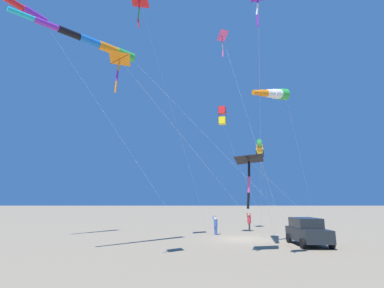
% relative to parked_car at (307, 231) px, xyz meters
% --- Properties ---
extents(ground_plane, '(600.00, 600.00, 0.00)m').
position_rel_parked_car_xyz_m(ground_plane, '(3.50, 3.97, -0.95)').
color(ground_plane, gray).
extents(parked_car, '(4.32, 2.12, 1.85)m').
position_rel_parked_car_xyz_m(parked_car, '(0.00, 0.00, 0.00)').
color(parked_car, black).
rests_on(parked_car, ground_plane).
extents(cooler_box, '(0.62, 0.42, 0.42)m').
position_rel_parked_car_xyz_m(cooler_box, '(3.07, 0.05, -0.74)').
color(cooler_box, blue).
rests_on(cooler_box, ground_plane).
extents(person_adult_flyer, '(0.58, 0.46, 1.86)m').
position_rel_parked_car_xyz_m(person_adult_flyer, '(10.17, 2.17, 0.06)').
color(person_adult_flyer, '#232328').
rests_on(person_adult_flyer, ground_plane).
extents(person_child_green_jacket, '(0.61, 0.56, 1.71)m').
position_rel_parked_car_xyz_m(person_child_green_jacket, '(6.63, 5.97, -0.02)').
color(person_child_green_jacket, '#335199').
rests_on(person_child_green_jacket, ground_plane).
extents(kite_windsock_long_streamer_left, '(6.68, 6.51, 11.31)m').
position_rel_parked_car_xyz_m(kite_windsock_long_streamer_left, '(-1.19, 2.04, 9.80)').
color(kite_windsock_long_streamer_left, green).
rests_on(kite_windsock_long_streamer_left, ground_plane).
extents(kite_delta_yellow_midlevel, '(8.84, 10.01, 10.53)m').
position_rel_parked_car_xyz_m(kite_delta_yellow_midlevel, '(-7.32, 11.84, 9.28)').
color(kite_delta_yellow_midlevel, orange).
rests_on(kite_delta_yellow_midlevel, ground_plane).
extents(kite_windsock_magenta_far_left, '(8.19, 16.06, 19.55)m').
position_rel_parked_car_xyz_m(kite_windsock_magenta_far_left, '(0.16, 22.45, 18.07)').
color(kite_windsock_magenta_far_left, purple).
rests_on(kite_windsock_magenta_far_left, ground_plane).
extents(kite_windsock_orange_high_right, '(8.53, 18.57, 13.62)m').
position_rel_parked_car_xyz_m(kite_windsock_orange_high_right, '(-3.91, 14.44, 12.29)').
color(kite_windsock_orange_high_right, green).
rests_on(kite_windsock_orange_high_right, ground_plane).
extents(kite_delta_checkered_midright, '(1.92, 5.79, 20.78)m').
position_rel_parked_car_xyz_m(kite_delta_checkered_midright, '(6.35, 5.01, 19.29)').
color(kite_delta_checkered_midright, '#EF4C93').
rests_on(kite_delta_checkered_midright, ground_plane).
extents(kite_delta_purple_drifting, '(9.28, 6.78, 19.41)m').
position_rel_parked_car_xyz_m(kite_delta_purple_drifting, '(-0.77, 12.41, 18.00)').
color(kite_delta_purple_drifting, red).
rests_on(kite_delta_purple_drifting, ground_plane).
extents(kite_box_teal_far_right, '(3.76, 5.00, 12.00)m').
position_rel_parked_car_xyz_m(kite_box_teal_far_right, '(5.31, 5.26, 10.18)').
color(kite_box_teal_far_right, red).
rests_on(kite_box_teal_far_right, ground_plane).
extents(kite_delta_green_low_center, '(5.98, 8.34, 5.89)m').
position_rel_parked_car_xyz_m(kite_delta_green_low_center, '(-3.83, 4.67, 4.52)').
color(kite_delta_green_low_center, black).
rests_on(kite_delta_green_low_center, ground_plane).
extents(kite_windsock_striped_overhead, '(7.78, 2.81, 7.04)m').
position_rel_parked_car_xyz_m(kite_windsock_striped_overhead, '(0.67, 2.90, 5.78)').
color(kite_windsock_striped_overhead, blue).
rests_on(kite_windsock_striped_overhead, ground_plane).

